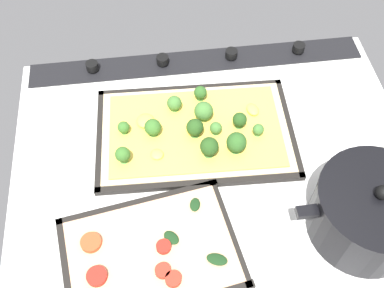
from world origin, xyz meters
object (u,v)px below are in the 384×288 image
baking_tray_front (195,134)px  baking_tray_back (151,253)px  cooking_pot (370,212)px  veggie_pizza_back (150,252)px  broccoli_pizza (195,130)px

baking_tray_front → baking_tray_back: 26.98cm
baking_tray_back → cooking_pot: bearing=-179.1°
baking_tray_back → veggie_pizza_back: bearing=29.3°
baking_tray_front → veggie_pizza_back: size_ratio=1.35×
baking_tray_back → cooking_pot: size_ratio=1.24×
broccoli_pizza → cooking_pot: bearing=138.5°
baking_tray_front → cooking_pot: size_ratio=1.54×
veggie_pizza_back → cooking_pot: size_ratio=1.14×
baking_tray_front → cooking_pot: (-26.89, 24.11, 5.28)cm
veggie_pizza_back → cooking_pot: (-38.00, -0.67, 4.60)cm
baking_tray_front → baking_tray_back: size_ratio=1.24×
broccoli_pizza → baking_tray_back: broccoli_pizza is taller
baking_tray_front → veggie_pizza_back: veggie_pizza_back is taller
baking_tray_front → veggie_pizza_back: (11.11, 24.78, 0.69)cm
baking_tray_front → broccoli_pizza: (0.04, 0.28, 1.60)cm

